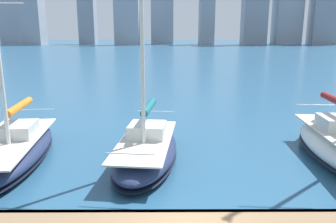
{
  "coord_description": "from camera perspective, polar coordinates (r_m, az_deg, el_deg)",
  "views": [
    {
      "loc": [
        0.48,
        6.76,
        5.32
      ],
      "look_at": [
        0.42,
        -6.34,
        2.2
      ],
      "focal_mm": 35.0,
      "sensor_mm": 36.0,
      "label": 1
    }
  ],
  "objects": [
    {
      "name": "sailboat_teal",
      "position": [
        13.86,
        -3.83,
        -6.32
      ],
      "size": [
        3.19,
        6.86,
        11.42
      ],
      "color": "navy",
      "rests_on": "ground"
    },
    {
      "name": "city_skyline",
      "position": [
        168.36,
        3.91,
        18.04
      ],
      "size": [
        166.65,
        24.83,
        50.02
      ],
      "color": "gray",
      "rests_on": "ground"
    },
    {
      "name": "sailboat_orange",
      "position": [
        15.35,
        -25.06,
        -5.77
      ],
      "size": [
        3.21,
        7.91,
        10.01
      ],
      "color": "navy",
      "rests_on": "ground"
    }
  ]
}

